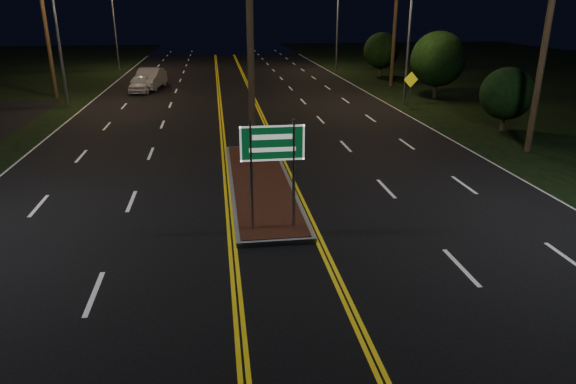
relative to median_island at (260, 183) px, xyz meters
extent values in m
plane|color=black|center=(0.00, -7.00, -0.08)|extent=(120.00, 120.00, 0.00)
cube|color=gray|center=(0.00, 0.00, -0.01)|extent=(2.25, 10.25, 0.15)
cube|color=#592819|center=(0.00, 0.00, 0.08)|extent=(2.00, 10.00, 0.02)
cylinder|color=gray|center=(-0.60, -4.20, 1.67)|extent=(0.08, 0.08, 3.20)
cylinder|color=gray|center=(0.60, -4.20, 1.67)|extent=(0.08, 0.08, 3.20)
cube|color=#07471E|center=(0.00, -4.20, 2.62)|extent=(1.80, 0.04, 1.00)
cube|color=white|center=(0.00, -4.22, 2.62)|extent=(1.80, 0.01, 1.00)
cylinder|color=gray|center=(-11.00, 17.00, 4.42)|extent=(0.18, 0.18, 9.00)
cylinder|color=gray|center=(-11.00, 37.00, 4.42)|extent=(0.18, 0.18, 9.00)
cylinder|color=gray|center=(11.00, 15.00, 4.42)|extent=(0.18, 0.18, 9.00)
cylinder|color=gray|center=(11.00, 35.00, 4.42)|extent=(0.18, 0.18, 9.00)
cylinder|color=#382819|center=(0.00, 3.50, 3.67)|extent=(0.28, 0.28, 7.50)
cylinder|color=#382819|center=(-12.80, 21.00, 3.92)|extent=(0.28, 0.28, 8.00)
cylinder|color=#382819|center=(12.50, 3.00, 4.17)|extent=(0.28, 0.28, 8.50)
cylinder|color=#382819|center=(12.80, 23.00, 4.67)|extent=(0.28, 0.28, 9.50)
cylinder|color=#382819|center=(13.50, 7.00, 0.37)|extent=(0.24, 0.24, 0.90)
sphere|color=black|center=(13.50, 7.00, 1.87)|extent=(2.70, 2.70, 2.70)
cylinder|color=#382819|center=(14.00, 17.00, 0.55)|extent=(0.24, 0.24, 1.26)
sphere|color=black|center=(14.00, 17.00, 2.65)|extent=(3.78, 3.78, 3.78)
cylinder|color=#382819|center=(13.80, 29.00, 0.46)|extent=(0.24, 0.24, 1.08)
sphere|color=black|center=(13.80, 29.00, 2.26)|extent=(3.24, 3.24, 3.24)
imported|color=white|center=(-7.02, 22.82, 0.65)|extent=(2.31, 4.56, 1.47)
imported|color=silver|center=(-6.58, 24.44, 0.84)|extent=(3.17, 5.81, 1.84)
cylinder|color=gray|center=(10.80, 13.56, 0.93)|extent=(0.07, 0.07, 2.02)
cube|color=yellow|center=(10.80, 13.54, 1.76)|extent=(0.97, 0.19, 0.98)
camera|label=1|loc=(-1.50, -17.88, 6.21)|focal=32.00mm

